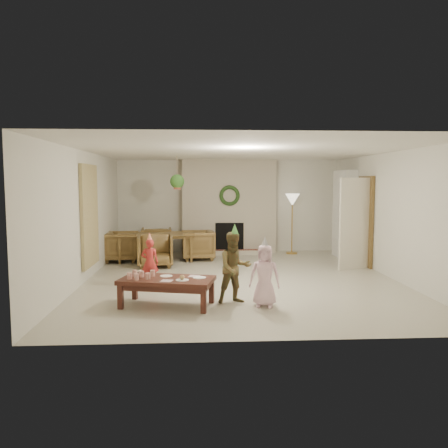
{
  "coord_description": "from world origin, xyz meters",
  "views": [
    {
      "loc": [
        -0.82,
        -8.67,
        1.91
      ],
      "look_at": [
        -0.3,
        0.4,
        1.05
      ],
      "focal_mm": 35.76,
      "sensor_mm": 36.0,
      "label": 1
    }
  ],
  "objects": [
    {
      "name": "floor",
      "position": [
        0.0,
        0.0,
        0.0
      ],
      "size": [
        7.0,
        7.0,
        0.0
      ],
      "primitive_type": "plane",
      "color": "#B7B29E",
      "rests_on": "ground"
    },
    {
      "name": "party_hat_plaid",
      "position": [
        -0.26,
        -1.78,
        1.17
      ],
      "size": [
        0.14,
        0.14,
        0.18
      ],
      "primitive_type": "cone",
      "rotation": [
        0.0,
        0.0,
        -0.09
      ],
      "color": "#5FC052",
      "rests_on": "child_plaid"
    },
    {
      "name": "coffee_leg_fl",
      "position": [
        -2.0,
        -2.02,
        0.18
      ],
      "size": [
        0.09,
        0.09,
        0.37
      ],
      "primitive_type": "cube",
      "rotation": [
        0.0,
        0.0,
        -0.24
      ],
      "color": "#4B2219",
      "rests_on": "floor"
    },
    {
      "name": "bookshelf_shelf_b",
      "position": [
        2.82,
        2.3,
        0.85
      ],
      "size": [
        0.3,
        0.92,
        0.03
      ],
      "primitive_type": "cube",
      "color": "white",
      "rests_on": "bookshelf_carcass"
    },
    {
      "name": "coffee_table_apron",
      "position": [
        -1.31,
        -1.89,
        0.33
      ],
      "size": [
        1.41,
        0.89,
        0.09
      ],
      "primitive_type": "cube",
      "rotation": [
        0.0,
        0.0,
        -0.24
      ],
      "color": "#4B2219",
      "rests_on": "floor"
    },
    {
      "name": "floor_lamp_base",
      "position": [
        1.66,
        3.0,
        0.02
      ],
      "size": [
        0.3,
        0.3,
        0.03
      ],
      "primitive_type": "cylinder",
      "color": "gold",
      "rests_on": "floor"
    },
    {
      "name": "coffee_leg_bl",
      "position": [
        -1.87,
        -1.46,
        0.18
      ],
      "size": [
        0.09,
        0.09,
        0.37
      ],
      "primitive_type": "cube",
      "rotation": [
        0.0,
        0.0,
        -0.24
      ],
      "color": "#4B2219",
      "rests_on": "floor"
    },
    {
      "name": "hanging_plant_pot",
      "position": [
        -1.3,
        1.5,
        1.8
      ],
      "size": [
        0.16,
        0.16,
        0.12
      ],
      "primitive_type": "cylinder",
      "color": "#A64C35",
      "rests_on": "hanging_plant_cord"
    },
    {
      "name": "coffee_leg_fr",
      "position": [
        -0.75,
        -2.32,
        0.18
      ],
      "size": [
        0.09,
        0.09,
        0.37
      ],
      "primitive_type": "cube",
      "rotation": [
        0.0,
        0.0,
        -0.24
      ],
      "color": "#4B2219",
      "rests_on": "floor"
    },
    {
      "name": "dining_chair_left",
      "position": [
        -2.67,
        2.1,
        0.36
      ],
      "size": [
        0.85,
        0.83,
        0.72
      ],
      "primitive_type": "imported",
      "rotation": [
        0.0,
        0.0,
        1.65
      ],
      "color": "brown",
      "rests_on": "floor"
    },
    {
      "name": "plate_c",
      "position": [
        -0.81,
        -1.9,
        0.44
      ],
      "size": [
        0.24,
        0.24,
        0.01
      ],
      "primitive_type": "cylinder",
      "rotation": [
        0.0,
        0.0,
        -0.24
      ],
      "color": "white",
      "rests_on": "coffee_table_top"
    },
    {
      "name": "cup_c",
      "position": [
        -1.76,
        -2.0,
        0.48
      ],
      "size": [
        0.09,
        0.09,
        0.1
      ],
      "primitive_type": "cylinder",
      "rotation": [
        0.0,
        0.0,
        -0.24
      ],
      "color": "silver",
      "rests_on": "coffee_table_top"
    },
    {
      "name": "books_row_mid",
      "position": [
        2.8,
        2.35,
        0.99
      ],
      "size": [
        0.2,
        0.44,
        0.24
      ],
      "primitive_type": "cube",
      "color": "#25618A",
      "rests_on": "bookshelf_shelf_b"
    },
    {
      "name": "coffee_leg_br",
      "position": [
        -0.62,
        -1.76,
        0.18
      ],
      "size": [
        0.09,
        0.09,
        0.37
      ],
      "primitive_type": "cube",
      "rotation": [
        0.0,
        0.0,
        -0.24
      ],
      "color": "#4B2219",
      "rests_on": "floor"
    },
    {
      "name": "napkin_left",
      "position": [
        -1.3,
        -2.09,
        0.44
      ],
      "size": [
        0.2,
        0.2,
        0.01
      ],
      "primitive_type": "cube",
      "rotation": [
        0.0,
        0.0,
        -0.24
      ],
      "color": "#D59DAF",
      "rests_on": "coffee_table_top"
    },
    {
      "name": "books_row_upper",
      "position": [
        2.8,
        2.2,
        1.38
      ],
      "size": [
        0.2,
        0.36,
        0.22
      ],
      "primitive_type": "cube",
      "color": "gold",
      "rests_on": "bookshelf_shelf_c"
    },
    {
      "name": "food_scoop",
      "position": [
        -1.07,
        -2.06,
        0.48
      ],
      "size": [
        0.09,
        0.09,
        0.08
      ],
      "primitive_type": "sphere",
      "rotation": [
        0.0,
        0.0,
        -0.24
      ],
      "color": "tan",
      "rests_on": "plate_b"
    },
    {
      "name": "hanging_plant_cord",
      "position": [
        -1.3,
        1.5,
        2.15
      ],
      "size": [
        0.01,
        0.01,
        0.7
      ],
      "primitive_type": "cylinder",
      "color": "tan",
      "rests_on": "ceiling"
    },
    {
      "name": "fireplace_hearth",
      "position": [
        0.0,
        2.95,
        0.06
      ],
      "size": [
        1.6,
        0.3,
        0.12
      ],
      "primitive_type": "cube",
      "color": "maroon",
      "rests_on": "floor"
    },
    {
      "name": "plate_b",
      "position": [
        -1.07,
        -2.06,
        0.44
      ],
      "size": [
        0.24,
        0.24,
        0.01
      ],
      "primitive_type": "cylinder",
      "rotation": [
        0.0,
        0.0,
        -0.24
      ],
      "color": "white",
      "rests_on": "coffee_table_top"
    },
    {
      "name": "napkin_right",
      "position": [
        -0.89,
        -1.79,
        0.44
      ],
      "size": [
        0.2,
        0.2,
        0.01
      ],
      "primitive_type": "cube",
      "rotation": [
        0.0,
        0.0,
        -0.24
      ],
      "color": "#D59DAF",
      "rests_on": "coffee_table_top"
    },
    {
      "name": "bookshelf_carcass",
      "position": [
        2.84,
        2.3,
        1.1
      ],
      "size": [
        0.3,
        1.0,
        2.2
      ],
      "primitive_type": "cube",
      "color": "white",
      "rests_on": "floor"
    },
    {
      "name": "dining_table",
      "position": [
        -1.86,
        2.16,
        0.33
      ],
      "size": [
        1.93,
        1.18,
        0.65
      ],
      "primitive_type": "imported",
      "rotation": [
        0.0,
        0.0,
        0.08
      ],
      "color": "brown",
      "rests_on": "floor"
    },
    {
      "name": "fireplace_mass",
      "position": [
        0.0,
        3.3,
        1.25
      ],
      "size": [
        2.5,
        0.4,
        2.5
      ],
      "primitive_type": "cube",
      "color": "#5F2E19",
      "rests_on": "floor"
    },
    {
      "name": "bookshelf_shelf_c",
      "position": [
        2.82,
        2.3,
        1.25
      ],
      "size": [
        0.3,
        0.92,
        0.03
      ],
      "primitive_type": "cube",
      "color": "white",
      "rests_on": "bookshelf_carcass"
    },
    {
      "name": "bookshelf_shelf_d",
      "position": [
        2.82,
        2.3,
        1.65
      ],
      "size": [
        0.3,
        0.92,
        0.03
      ],
      "primitive_type": "cube",
      "color": "white",
      "rests_on": "bookshelf_carcass"
    },
    {
      "name": "cup_b",
      "position": [
        -1.82,
        -1.71,
        0.48
      ],
      "size": [
        0.09,
        0.09,
        0.1
      ],
      "primitive_type": "cylinder",
      "rotation": [
        0.0,
        0.0,
        -0.24
      ],
      "color": "silver",
      "rests_on": "coffee_table_top"
    },
    {
      "name": "floor_lamp_post",
      "position": [
        1.66,
        3.0,
        0.75
      ],
      "size": [
        0.03,
        0.03,
        1.44
      ],
      "primitive_type": "cylinder",
      "color": "gold",
      "rests_on": "floor"
    },
    {
      "name": "dining_chair_near",
      "position": [
        -1.8,
        1.34,
        0.36
      ],
      "size": [
        0.83,
        0.85,
        0.72
      ],
      "primitive_type": "imported",
      "rotation": [
        0.0,
        0.0,
        0.08
      ],
      "color": "brown",
      "rests_on": "floor"
    },
    {
      "name": "cup_e",
      "position": [
        -1.59,
        -1.95,
        0.48
      ],
      "size": [
        0.09,
        0.09,
        0.1
      ],
      "primitive_type": "cylinder",
      "rotation": [
        0.0,
        0.0,
        -0.24
      ],
      "color": "silver",
      "rests_on": "coffee_table_top"
    },
    {
      "name": "wall_back",
      "position": [
        0.0,
        3.5,
        1.25
      ],
      "size": [
        7.0,
        0.0,
        7.0
      ],
      "primitive_type": "plane",
      "rotation": [
        1.57,
        0.0,
        0.0
      ],
      "color": "silver",
      "rests_on": "floor"
    },
    {
      "name": "floor_lamp_shade",
      "position": [
        1.66,
        3.0,
        1.44
      ],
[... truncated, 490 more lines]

